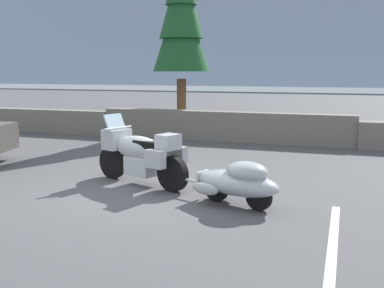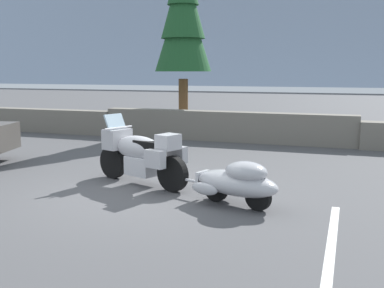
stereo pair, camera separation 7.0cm
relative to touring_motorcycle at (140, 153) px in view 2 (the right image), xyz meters
The scene contains 7 objects.
ground_plane 0.90m from the touring_motorcycle, 82.60° to the right, with size 80.00×80.00×0.00m, color #4C4C4F.
stone_guard_wall 5.84m from the touring_motorcycle, 86.98° to the left, with size 24.00×0.60×0.93m.
distant_ridgeline 96.12m from the touring_motorcycle, 89.95° to the left, with size 240.00×80.00×16.00m, color #8C9EB7.
touring_motorcycle is the anchor object (origin of this frame).
car_shaped_trailer 2.26m from the touring_motorcycle, 20.38° to the right, with size 2.19×1.18×0.76m.
pine_tree_tall 7.97m from the touring_motorcycle, 103.68° to the left, with size 1.93×1.93×6.64m.
parking_stripe_marker 4.27m from the touring_motorcycle, 30.40° to the right, with size 0.12×3.60×0.01m, color silver.
Camera 2 is at (3.70, -7.17, 2.19)m, focal length 42.47 mm.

